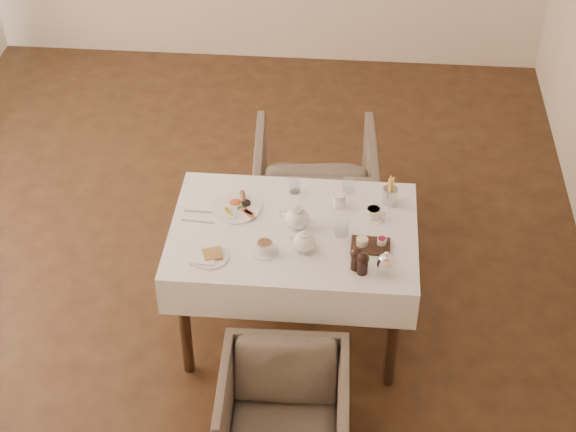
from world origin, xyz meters
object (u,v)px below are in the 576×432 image
(table, at_px, (293,246))
(breakfast_plate, at_px, (236,207))
(teapot_centre, at_px, (297,217))
(armchair_far, at_px, (315,185))
(armchair_near, at_px, (284,415))

(table, height_order, breakfast_plate, breakfast_plate)
(teapot_centre, bearing_deg, armchair_far, 99.70)
(table, xyz_separation_m, armchair_far, (0.06, 0.91, -0.29))
(teapot_centre, bearing_deg, armchair_near, -76.87)
(armchair_near, height_order, armchair_far, armchair_far)
(table, relative_size, armchair_far, 1.69)
(table, height_order, armchair_far, table)
(armchair_near, distance_m, teapot_centre, 1.00)
(breakfast_plate, xyz_separation_m, teapot_centre, (0.33, -0.12, 0.06))
(armchair_near, relative_size, breakfast_plate, 2.39)
(armchair_near, relative_size, armchair_far, 0.82)
(armchair_far, bearing_deg, armchair_near, 84.85)
(table, distance_m, armchair_far, 0.96)
(table, height_order, armchair_near, table)
(table, bearing_deg, armchair_near, -88.50)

